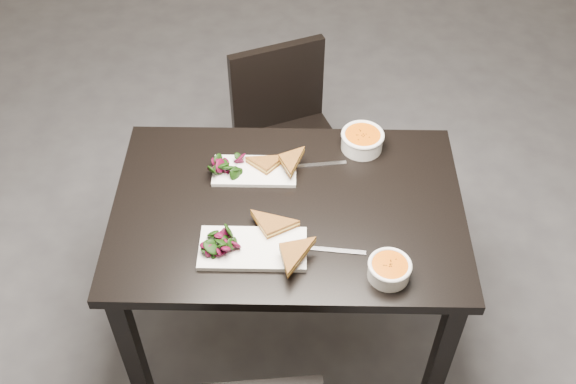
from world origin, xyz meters
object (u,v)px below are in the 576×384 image
(plate_near, at_px, (253,249))
(plate_far, at_px, (255,171))
(chair_far, at_px, (287,131))
(table, at_px, (288,225))
(soup_bowl_near, at_px, (389,269))
(soup_bowl_far, at_px, (362,140))

(plate_near, distance_m, plate_far, 0.35)
(chair_far, xyz_separation_m, plate_far, (-0.10, -0.53, 0.27))
(plate_near, bearing_deg, table, 60.54)
(chair_far, distance_m, soup_bowl_near, 1.07)
(table, height_order, plate_far, plate_far)
(soup_bowl_near, bearing_deg, plate_far, 134.61)
(table, bearing_deg, chair_far, 91.52)
(table, xyz_separation_m, soup_bowl_near, (0.32, -0.29, 0.13))
(chair_far, bearing_deg, soup_bowl_far, -76.35)
(table, distance_m, plate_far, 0.23)
(plate_far, bearing_deg, chair_far, 78.83)
(soup_bowl_far, bearing_deg, plate_far, -160.52)
(plate_near, relative_size, soup_bowl_far, 2.17)
(table, relative_size, plate_far, 4.05)
(chair_far, height_order, soup_bowl_near, chair_far)
(plate_far, bearing_deg, soup_bowl_far, 19.48)
(soup_bowl_near, bearing_deg, soup_bowl_far, 94.93)
(plate_near, bearing_deg, soup_bowl_far, 52.52)
(plate_far, bearing_deg, table, -52.53)
(chair_far, xyz_separation_m, plate_near, (-0.09, -0.88, 0.27))
(soup_bowl_near, distance_m, plate_far, 0.63)
(chair_far, height_order, soup_bowl_far, chair_far)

